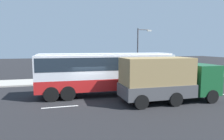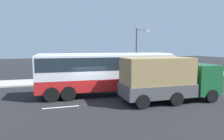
% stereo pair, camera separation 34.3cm
% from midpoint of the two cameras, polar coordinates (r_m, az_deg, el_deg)
% --- Properties ---
extents(ground_plane, '(120.00, 120.00, 0.00)m').
position_cam_midpoint_polar(ground_plane, '(16.47, -7.17, -7.61)').
color(ground_plane, black).
extents(sidewalk_curb, '(80.00, 4.00, 0.15)m').
position_cam_midpoint_polar(sidewalk_curb, '(24.47, -10.44, -2.85)').
color(sidewalk_curb, '#A8A399').
rests_on(sidewalk_curb, ground_plane).
extents(lane_centreline, '(37.99, 0.16, 0.01)m').
position_cam_midpoint_polar(lane_centreline, '(14.33, -10.99, -9.81)').
color(lane_centreline, white).
rests_on(lane_centreline, ground_plane).
extents(coach_bus, '(11.24, 2.98, 3.46)m').
position_cam_midpoint_polar(coach_bus, '(16.99, -2.16, 0.21)').
color(coach_bus, red).
rests_on(coach_bus, ground_plane).
extents(cargo_truck, '(7.22, 2.71, 3.23)m').
position_cam_midpoint_polar(cargo_truck, '(15.39, 14.64, -2.22)').
color(cargo_truck, '#19592D').
rests_on(cargo_truck, ground_plane).
extents(pedestrian_near_curb, '(0.32, 0.32, 1.68)m').
position_cam_midpoint_polar(pedestrian_near_curb, '(24.24, 2.89, -0.35)').
color(pedestrian_near_curb, '#38334C').
rests_on(pedestrian_near_curb, sidewalk_curb).
extents(pedestrian_at_crossing, '(0.32, 0.32, 1.65)m').
position_cam_midpoint_polar(pedestrian_at_crossing, '(22.71, -16.19, -1.12)').
color(pedestrian_at_crossing, black).
rests_on(pedestrian_at_crossing, sidewalk_curb).
extents(street_lamp, '(1.79, 0.24, 6.01)m').
position_cam_midpoint_polar(street_lamp, '(24.76, 6.84, 5.65)').
color(street_lamp, '#47474C').
rests_on(street_lamp, sidewalk_curb).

